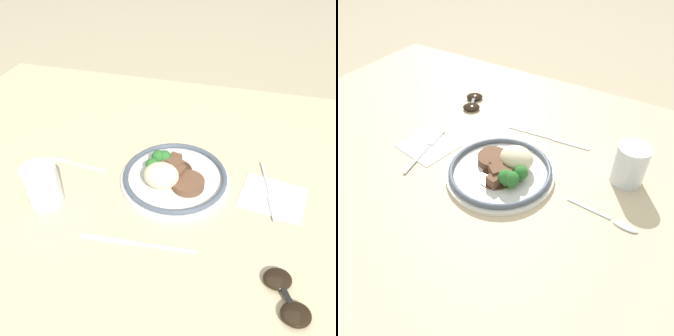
# 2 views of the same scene
# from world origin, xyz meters

# --- Properties ---
(ground_plane) EXTENTS (8.00, 8.00, 0.00)m
(ground_plane) POSITION_xyz_m (0.00, 0.00, 0.00)
(ground_plane) COLOR tan
(dining_table) EXTENTS (1.48, 1.01, 0.03)m
(dining_table) POSITION_xyz_m (0.00, 0.00, 0.02)
(dining_table) COLOR beige
(dining_table) RESTS_ON ground
(napkin) EXTENTS (0.15, 0.14, 0.00)m
(napkin) POSITION_xyz_m (-0.21, -0.01, 0.03)
(napkin) COLOR white
(napkin) RESTS_ON dining_table
(plate) EXTENTS (0.25, 0.25, 0.07)m
(plate) POSITION_xyz_m (0.01, -0.00, 0.05)
(plate) COLOR white
(plate) RESTS_ON dining_table
(juice_glass) EXTENTS (0.07, 0.07, 0.09)m
(juice_glass) POSITION_xyz_m (0.26, 0.12, 0.08)
(juice_glass) COLOR yellow
(juice_glass) RESTS_ON dining_table
(fork) EXTENTS (0.05, 0.18, 0.00)m
(fork) POSITION_xyz_m (-0.21, -0.01, 0.04)
(fork) COLOR silver
(fork) RESTS_ON napkin
(knife) EXTENTS (0.23, 0.03, 0.00)m
(knife) POSITION_xyz_m (0.04, 0.18, 0.03)
(knife) COLOR silver
(knife) RESTS_ON dining_table
(spoon) EXTENTS (0.15, 0.02, 0.01)m
(spoon) POSITION_xyz_m (0.28, -0.01, 0.04)
(spoon) COLOR silver
(spoon) RESTS_ON dining_table
(sunglasses) EXTENTS (0.09, 0.12, 0.02)m
(sunglasses) POSITION_xyz_m (-0.24, 0.22, 0.04)
(sunglasses) COLOR black
(sunglasses) RESTS_ON dining_table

